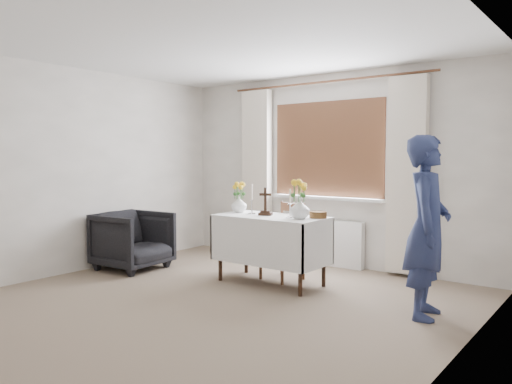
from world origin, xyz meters
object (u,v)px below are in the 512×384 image
altar_table (271,250)px  person (427,227)px  wooden_chair (282,241)px  flower_vase_left (239,204)px  wooden_cross (265,201)px  flower_vase_right (299,209)px  armchair (133,240)px

altar_table → person: 1.83m
wooden_chair → flower_vase_left: bearing=-152.4°
wooden_chair → wooden_cross: (-0.08, -0.22, 0.48)m
flower_vase_left → wooden_cross: bearing=-8.1°
wooden_chair → flower_vase_right: bearing=-23.2°
wooden_cross → flower_vase_left: wooden_cross is taller
person → flower_vase_right: size_ratio=7.39×
person → flower_vase_right: (-1.38, 0.08, 0.07)m
flower_vase_left → flower_vase_right: 0.92m
person → flower_vase_left: person is taller
person → flower_vase_left: bearing=74.1°
altar_table → wooden_cross: bearing=174.5°
wooden_cross → altar_table: bearing=-28.9°
altar_table → wooden_cross: wooden_cross is taller
armchair → flower_vase_left: bearing=-71.6°
wooden_cross → flower_vase_right: size_ratio=1.44×
wooden_cross → flower_vase_left: size_ratio=1.64×
armchair → flower_vase_left: (1.29, 0.53, 0.49)m
wooden_chair → armchair: bearing=-148.7°
flower_vase_right → flower_vase_left: bearing=173.4°
wooden_chair → person: 1.84m
armchair → wooden_chair: bearing=-73.0°
altar_table → flower_vase_right: bearing=-5.2°
wooden_cross → person: bearing=-27.3°
armchair → altar_table: bearing=-79.6°
altar_table → armchair: altar_table is taller
flower_vase_left → wooden_chair: bearing=17.3°
armchair → flower_vase_right: bearing=-83.0°
flower_vase_left → altar_table: bearing=-7.7°
armchair → person: (3.58, 0.35, 0.44)m
wooden_chair → person: (1.78, -0.35, 0.36)m
altar_table → armchair: 1.87m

